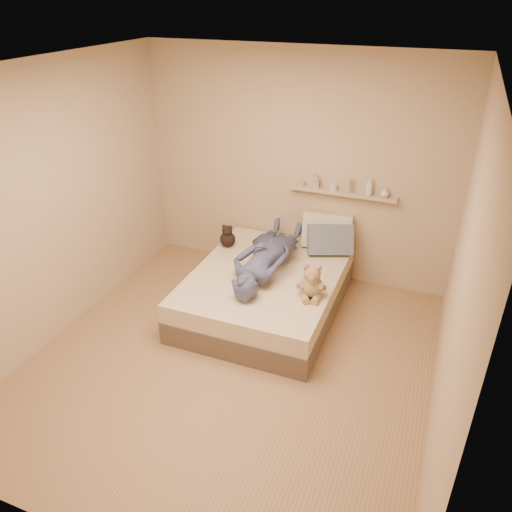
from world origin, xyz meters
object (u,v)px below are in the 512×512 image
at_px(game_console, 245,285).
at_px(pillow_cream, 327,231).
at_px(wall_shelf, 342,193).
at_px(teddy_bear, 312,283).
at_px(bed, 266,291).
at_px(dark_plush, 228,237).
at_px(person, 266,255).
at_px(pillow_grey, 330,239).

xyz_separation_m(game_console, pillow_cream, (0.46, 1.34, 0.06)).
bearing_deg(wall_shelf, teddy_bear, -89.37).
bearing_deg(bed, teddy_bear, -24.19).
height_order(dark_plush, wall_shelf, wall_shelf).
bearing_deg(person, pillow_cream, -122.27).
relative_size(teddy_bear, pillow_cream, 0.67).
bearing_deg(dark_plush, pillow_grey, 13.53).
bearing_deg(pillow_grey, dark_plush, -166.47).
distance_m(dark_plush, wall_shelf, 1.38).
bearing_deg(game_console, teddy_bear, 23.37).
xyz_separation_m(bed, dark_plush, (-0.63, 0.42, 0.34)).
height_order(game_console, teddy_bear, teddy_bear).
distance_m(game_console, pillow_cream, 1.42).
height_order(bed, wall_shelf, wall_shelf).
bearing_deg(wall_shelf, bed, -121.18).
bearing_deg(wall_shelf, game_console, -112.17).
relative_size(game_console, pillow_grey, 0.34).
bearing_deg(game_console, pillow_cream, 71.02).
relative_size(teddy_bear, wall_shelf, 0.31).
distance_m(pillow_grey, wall_shelf, 0.53).
height_order(teddy_bear, dark_plush, teddy_bear).
relative_size(dark_plush, wall_shelf, 0.23).
distance_m(pillow_cream, wall_shelf, 0.47).
height_order(bed, pillow_cream, pillow_cream).
distance_m(game_console, dark_plush, 1.10).
xyz_separation_m(pillow_grey, wall_shelf, (0.04, 0.22, 0.48)).
xyz_separation_m(game_console, person, (-0.00, 0.59, 0.04)).
height_order(bed, dark_plush, dark_plush).
xyz_separation_m(teddy_bear, pillow_cream, (-0.13, 1.08, 0.05)).
bearing_deg(pillow_cream, wall_shelf, 33.97).
relative_size(game_console, teddy_bear, 0.46).
bearing_deg(pillow_cream, game_console, -108.98).
bearing_deg(dark_plush, game_console, -56.99).
bearing_deg(wall_shelf, person, -125.04).
relative_size(bed, wall_shelf, 1.58).
distance_m(game_console, pillow_grey, 1.31).
xyz_separation_m(bed, teddy_bear, (0.56, -0.25, 0.38)).
bearing_deg(pillow_cream, bed, -117.54).
xyz_separation_m(teddy_bear, dark_plush, (-1.19, 0.67, -0.03)).
bearing_deg(bed, game_console, -93.08).
bearing_deg(pillow_cream, teddy_bear, -83.15).
xyz_separation_m(bed, pillow_cream, (0.43, 0.83, 0.43)).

